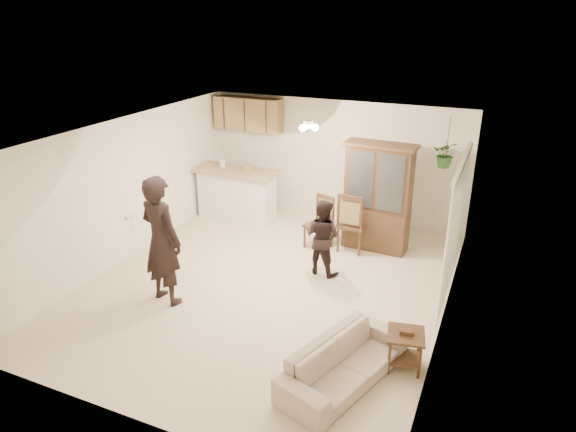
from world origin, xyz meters
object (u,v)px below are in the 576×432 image
at_px(china_hutch, 378,198).
at_px(adult, 162,247).
at_px(chair_bar, 216,200).
at_px(chair_hutch_right, 353,234).
at_px(chair_hutch_left, 318,233).
at_px(side_table, 405,350).
at_px(child, 322,236).
at_px(sofa, 345,355).

bearing_deg(china_hutch, adult, -125.80).
height_order(chair_bar, chair_hutch_right, chair_hutch_right).
height_order(chair_hutch_left, chair_hutch_right, chair_hutch_right).
bearing_deg(chair_hutch_right, side_table, 120.71).
height_order(adult, child, adult).
bearing_deg(side_table, chair_hutch_left, 127.78).
relative_size(sofa, china_hutch, 0.94).
distance_m(side_table, chair_hutch_right, 3.40).
bearing_deg(chair_hutch_left, chair_hutch_right, 32.74).
relative_size(chair_bar, chair_hutch_left, 1.06).
bearing_deg(chair_bar, side_table, -52.59).
bearing_deg(adult, child, -122.87).
relative_size(china_hutch, side_table, 3.64).
bearing_deg(adult, chair_hutch_right, -112.82).
xyz_separation_m(adult, chair_hutch_left, (1.48, 2.70, -0.62)).
bearing_deg(child, side_table, 143.36).
height_order(adult, chair_hutch_left, adult).
distance_m(child, chair_bar, 3.52).
relative_size(child, side_table, 2.45).
distance_m(sofa, child, 2.78).
bearing_deg(child, chair_hutch_right, -91.18).
bearing_deg(chair_hutch_right, chair_bar, -7.63).
bearing_deg(chair_bar, chair_hutch_right, -26.53).
bearing_deg(chair_hutch_left, china_hutch, 41.49).
bearing_deg(sofa, side_table, -29.61).
bearing_deg(china_hutch, chair_hutch_right, -141.77).
height_order(adult, chair_hutch_right, adult).
bearing_deg(chair_bar, sofa, -60.32).
height_order(child, chair_bar, child).
distance_m(chair_bar, chair_hutch_left, 2.77).
bearing_deg(china_hutch, child, -111.13).
xyz_separation_m(side_table, chair_hutch_right, (-1.59, 3.01, 0.06)).
distance_m(sofa, chair_hutch_right, 3.68).
xyz_separation_m(child, chair_hutch_left, (-0.40, 0.91, -0.40)).
distance_m(adult, side_table, 3.75).
xyz_separation_m(china_hutch, side_table, (1.23, -3.26, -0.73)).
bearing_deg(china_hutch, side_table, -66.94).
bearing_deg(child, chair_bar, -18.22).
bearing_deg(child, sofa, 126.14).
relative_size(child, chair_hutch_left, 1.36).
relative_size(adult, china_hutch, 0.90).
distance_m(china_hutch, chair_hutch_left, 1.28).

